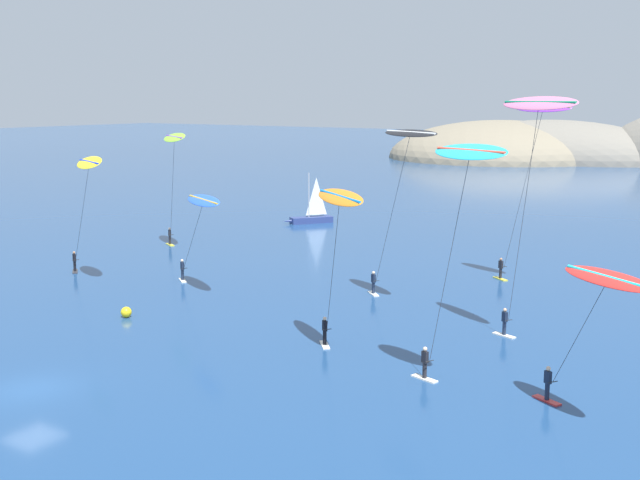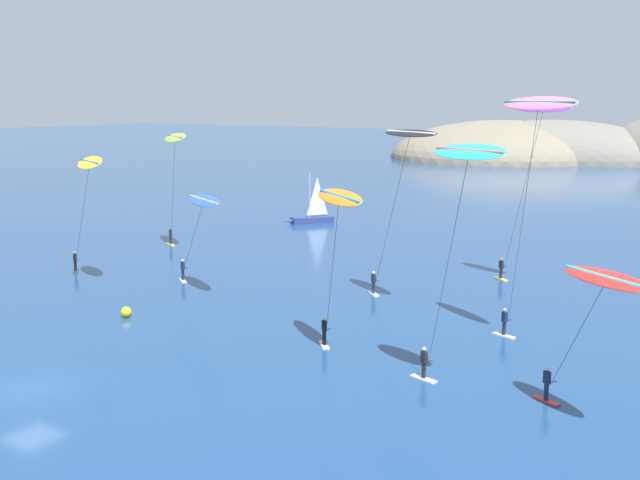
{
  "view_description": "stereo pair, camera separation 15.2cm",
  "coord_description": "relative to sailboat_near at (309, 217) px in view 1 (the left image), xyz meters",
  "views": [
    {
      "loc": [
        32.36,
        -23.12,
        14.04
      ],
      "look_at": [
        2.6,
        21.53,
        4.48
      ],
      "focal_mm": 45.0,
      "sensor_mm": 36.0,
      "label": 1
    },
    {
      "loc": [
        32.49,
        -23.03,
        14.04
      ],
      "look_at": [
        2.6,
        21.53,
        4.48
      ],
      "focal_mm": 45.0,
      "sensor_mm": 36.0,
      "label": 2
    }
  ],
  "objects": [
    {
      "name": "kitesurfer_lime",
      "position": [
        -1.08,
        -20.19,
        9.14
      ],
      "size": [
        6.04,
        4.23,
        10.92
      ],
      "color": "yellow",
      "rests_on": "ground"
    },
    {
      "name": "kitesurfer_orange",
      "position": [
        28.2,
        -38.27,
        7.52
      ],
      "size": [
        5.41,
        4.36,
        9.24
      ],
      "color": "silver",
      "rests_on": "ground"
    },
    {
      "name": "kitesurfer_pink",
      "position": [
        36.11,
        -30.54,
        12.03
      ],
      "size": [
        5.7,
        4.0,
        14.18
      ],
      "color": "silver",
      "rests_on": "ground"
    },
    {
      "name": "kitesurfer_red",
      "position": [
        42.51,
        -40.09,
        5.42
      ],
      "size": [
        6.07,
        4.21,
        6.91
      ],
      "color": "red",
      "rests_on": "ground"
    },
    {
      "name": "kitesurfer_black",
      "position": [
        26.26,
        -26.79,
        10.22
      ],
      "size": [
        7.3,
        4.57,
        12.04
      ],
      "color": "silver",
      "rests_on": "ground"
    },
    {
      "name": "ground_plane",
      "position": [
        18.49,
        -50.88,
        -0.64
      ],
      "size": [
        600.0,
        600.0,
        0.0
      ],
      "primitive_type": "plane",
      "color": "navy"
    },
    {
      "name": "kitesurfer_blue",
      "position": [
        12.36,
        -31.53,
        5.71
      ],
      "size": [
        7.94,
        4.78,
        7.22
      ],
      "color": "silver",
      "rests_on": "ground"
    },
    {
      "name": "marker_buoy",
      "position": [
        12.56,
        -39.2,
        -0.29
      ],
      "size": [
        0.7,
        0.7,
        0.7
      ],
      "primitive_type": "sphere",
      "color": "yellow",
      "rests_on": "ground"
    },
    {
      "name": "kitesurfer_yellow",
      "position": [
        3.28,
        -33.92,
        7.92
      ],
      "size": [
        8.07,
        4.41,
        9.79
      ],
      "color": "#2D2D33",
      "rests_on": "ground"
    },
    {
      "name": "kitesurfer_purple",
      "position": [
        31.52,
        -16.34,
        11.47
      ],
      "size": [
        6.48,
        3.35,
        13.67
      ],
      "color": "yellow",
      "rests_on": "ground"
    },
    {
      "name": "kitesurfer_cyan",
      "position": [
        36.1,
        -39.86,
        9.98
      ],
      "size": [
        5.59,
        2.97,
        12.03
      ],
      "color": "silver",
      "rests_on": "ground"
    },
    {
      "name": "headland_island",
      "position": [
        0.86,
        108.48,
        -0.64
      ],
      "size": [
        99.51,
        51.63,
        25.94
      ],
      "color": "slate",
      "rests_on": "ground"
    },
    {
      "name": "sailboat_near",
      "position": [
        0.0,
        0.0,
        0.0
      ],
      "size": [
        4.27,
        5.38,
        5.7
      ],
      "color": "navy",
      "rests_on": "ground"
    }
  ]
}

